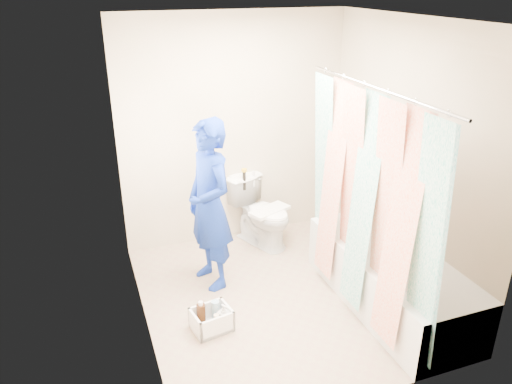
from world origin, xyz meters
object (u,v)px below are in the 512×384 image
object	(u,v)px
toilet	(262,212)
cleaning_caddy	(213,320)
plumber	(210,205)
bathtub	(390,278)

from	to	relation	value
toilet	cleaning_caddy	bearing A→B (deg)	-149.23
toilet	plumber	xyz separation A→B (m)	(-0.71, -0.54, 0.43)
plumber	bathtub	bearing A→B (deg)	43.03
toilet	plumber	distance (m)	0.99
bathtub	toilet	bearing A→B (deg)	114.43
bathtub	toilet	world-z (taller)	toilet
bathtub	toilet	distance (m)	1.57
plumber	cleaning_caddy	world-z (taller)	plumber
plumber	cleaning_caddy	bearing A→B (deg)	-29.22
toilet	cleaning_caddy	size ratio (longest dim) A/B	2.08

